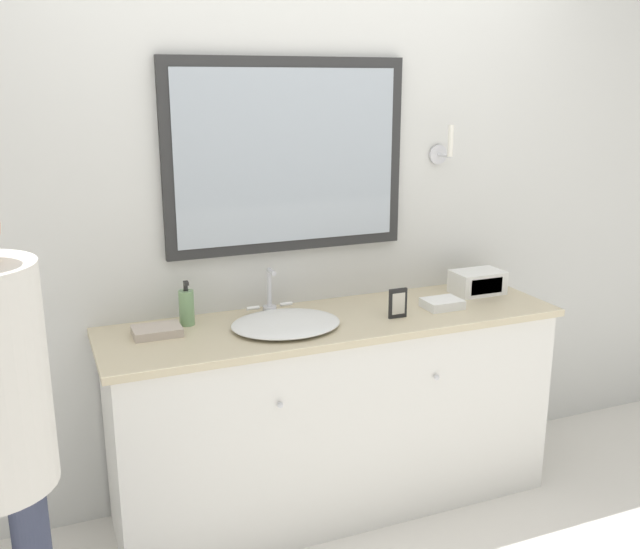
% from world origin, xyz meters
% --- Properties ---
extents(ground_plane, '(14.00, 14.00, 0.00)m').
position_xyz_m(ground_plane, '(0.00, 0.00, 0.00)').
color(ground_plane, silver).
extents(wall_back, '(8.00, 0.18, 2.55)m').
position_xyz_m(wall_back, '(-0.00, 0.58, 1.28)').
color(wall_back, silver).
rests_on(wall_back, ground_plane).
extents(vanity_counter, '(1.96, 0.56, 0.88)m').
position_xyz_m(vanity_counter, '(0.00, 0.28, 0.44)').
color(vanity_counter, silver).
rests_on(vanity_counter, ground_plane).
extents(sink_basin, '(0.45, 0.43, 0.20)m').
position_xyz_m(sink_basin, '(-0.23, 0.26, 0.90)').
color(sink_basin, white).
rests_on(sink_basin, vanity_counter).
extents(soap_bottle, '(0.06, 0.06, 0.19)m').
position_xyz_m(soap_bottle, '(-0.59, 0.44, 0.96)').
color(soap_bottle, '#709966').
rests_on(soap_bottle, vanity_counter).
extents(appliance_box, '(0.24, 0.15, 0.11)m').
position_xyz_m(appliance_box, '(0.77, 0.36, 0.93)').
color(appliance_box, white).
rests_on(appliance_box, vanity_counter).
extents(picture_frame, '(0.08, 0.01, 0.13)m').
position_xyz_m(picture_frame, '(0.25, 0.19, 0.94)').
color(picture_frame, black).
rests_on(picture_frame, vanity_counter).
extents(hand_towel_near_sink, '(0.19, 0.13, 0.03)m').
position_xyz_m(hand_towel_near_sink, '(-0.73, 0.36, 0.90)').
color(hand_towel_near_sink, '#B7A899').
rests_on(hand_towel_near_sink, vanity_counter).
extents(hand_towel_far_corner, '(0.16, 0.13, 0.04)m').
position_xyz_m(hand_towel_far_corner, '(0.50, 0.23, 0.90)').
color(hand_towel_far_corner, white).
rests_on(hand_towel_far_corner, vanity_counter).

